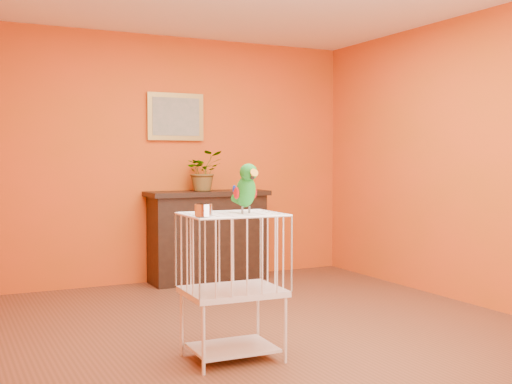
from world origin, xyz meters
TOP-DOWN VIEW (x-y plane):
  - ground at (0.00, 0.00)m, footprint 4.50×4.50m
  - room_shell at (0.00, 0.00)m, footprint 4.50×4.50m
  - console_cabinet at (0.28, 2.02)m, footprint 1.30×0.47m
  - potted_plant at (0.24, 2.06)m, footprint 0.41×0.45m
  - framed_picture at (0.00, 2.22)m, footprint 0.62×0.04m
  - birdcage at (-0.58, -0.52)m, footprint 0.63×0.49m
  - feed_cup at (-0.84, -0.68)m, footprint 0.11×0.11m
  - parrot at (-0.48, -0.52)m, footprint 0.16×0.29m

SIDE VIEW (x-z plane):
  - ground at x=0.00m, z-range 0.00..0.00m
  - console_cabinet at x=0.28m, z-range 0.00..0.96m
  - birdcage at x=-0.58m, z-range 0.02..0.97m
  - feed_cup at x=-0.84m, z-range 0.96..1.03m
  - parrot at x=-0.48m, z-range 0.95..1.28m
  - potted_plant at x=0.24m, z-range 0.96..1.30m
  - room_shell at x=0.00m, z-range -0.67..3.83m
  - framed_picture at x=0.00m, z-range 1.50..2.00m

